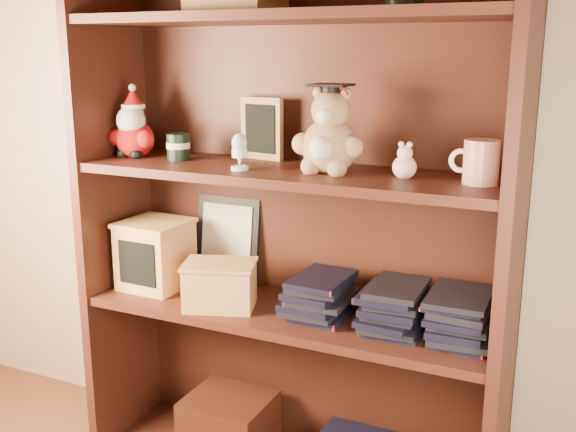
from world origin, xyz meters
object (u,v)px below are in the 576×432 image
at_px(grad_teddy_bear, 329,138).
at_px(treats_box, 155,254).
at_px(bookcase, 295,226).
at_px(teacher_mug, 480,162).

distance_m(grad_teddy_bear, treats_box, 0.68).
bearing_deg(treats_box, bookcase, 6.63).
bearing_deg(treats_box, grad_teddy_bear, -0.62).
distance_m(bookcase, teacher_mug, 0.55).
height_order(bookcase, treats_box, bookcase).
bearing_deg(teacher_mug, grad_teddy_bear, -178.94).
bearing_deg(teacher_mug, bookcase, 174.22).
bearing_deg(bookcase, grad_teddy_bear, -25.33).
relative_size(grad_teddy_bear, teacher_mug, 1.97).
relative_size(teacher_mug, treats_box, 0.57).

